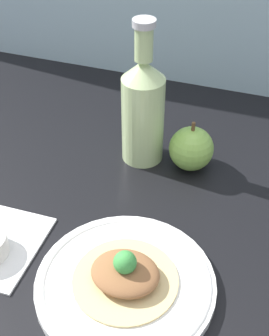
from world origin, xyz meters
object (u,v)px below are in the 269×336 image
at_px(cider_bottle, 142,108).
at_px(apple, 191,149).
at_px(plated_food, 125,274).
at_px(plate, 125,283).

distance_m(cider_bottle, apple, 0.12).
xyz_separation_m(plated_food, cider_bottle, (-0.08, 0.30, 0.08)).
xyz_separation_m(cider_bottle, apple, (0.10, 0.00, -0.07)).
height_order(plated_food, cider_bottle, cider_bottle).
distance_m(plated_food, cider_bottle, 0.32).
distance_m(plate, cider_bottle, 0.33).
height_order(plate, apple, apple).
height_order(cider_bottle, apple, cider_bottle).
height_order(plate, cider_bottle, cider_bottle).
relative_size(plate, plated_food, 1.71).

